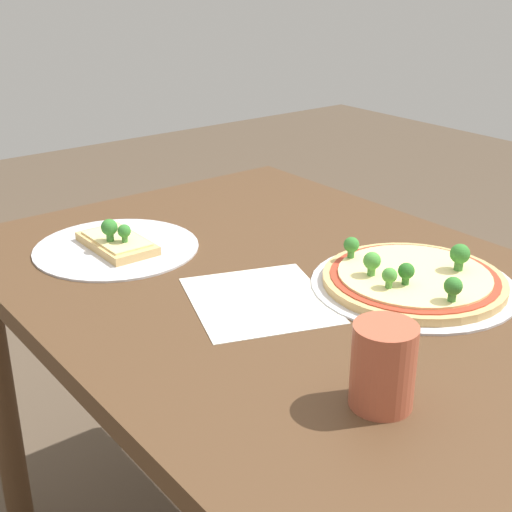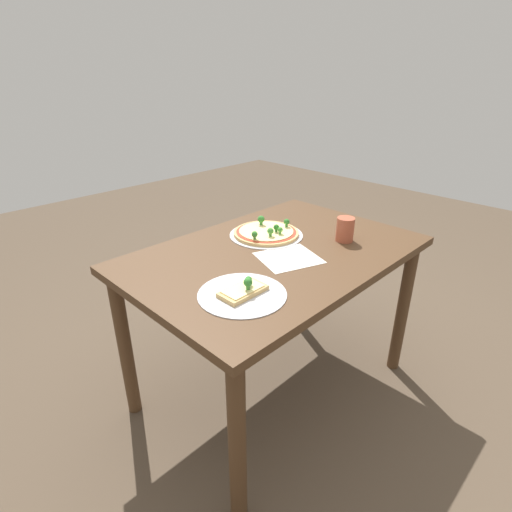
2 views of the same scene
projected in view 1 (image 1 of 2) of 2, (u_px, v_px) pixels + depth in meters
name	position (u px, v px, depth m)	size (l,w,h in m)	color
dining_table	(306.00, 341.00, 1.23)	(1.27, 0.85, 0.76)	#4C331E
pizza_tray_whole	(414.00, 279.00, 1.20)	(0.35, 0.35, 0.07)	silver
pizza_tray_slice	(117.00, 244.00, 1.35)	(0.31, 0.31, 0.07)	silver
drinking_cup	(383.00, 366.00, 0.87)	(0.08, 0.08, 0.11)	#AD5138
paper_menu	(259.00, 300.00, 1.16)	(0.24, 0.22, 0.00)	silver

